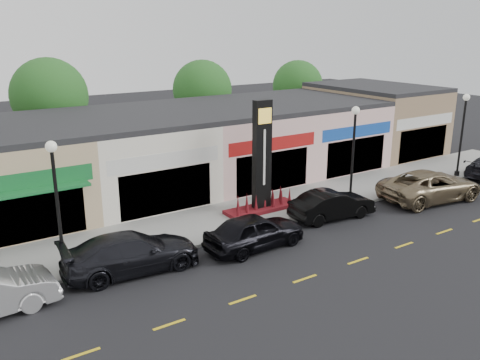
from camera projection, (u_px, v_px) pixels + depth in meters
The scene contains 19 objects.
ground at pixel (261, 252), 22.79m from camera, with size 120.00×120.00×0.00m, color black.
sidewalk at pixel (212, 221), 26.25m from camera, with size 52.00×4.30×0.15m, color gray.
curb at pixel (236, 236), 24.45m from camera, with size 52.00×0.20×0.15m, color gray.
shop_beige at pixel (5, 172), 26.81m from camera, with size 7.00×10.85×4.80m.
shop_cream at pixel (130, 154), 30.50m from camera, with size 7.00×10.01×4.80m.
shop_pink_w at pixel (229, 141), 34.19m from camera, with size 7.00×10.01×4.80m.
shop_pink_e at pixel (308, 130), 37.87m from camera, with size 7.00×10.01×4.80m.
shop_tan at pixel (374, 118), 41.49m from camera, with size 7.00×10.01×5.30m.
tree_rear_west at pixel (49, 96), 34.81m from camera, with size 5.20×5.20×7.83m.
tree_rear_mid at pixel (202, 90), 41.22m from camera, with size 4.80×4.80×7.29m.
tree_rear_east at pixel (298, 86), 46.56m from camera, with size 4.60×4.60×6.94m.
lamp_west_near at pixel (56, 195), 19.59m from camera, with size 0.44×0.44×5.47m.
lamp_east_near at pixel (353, 145), 28.01m from camera, with size 0.44×0.44×5.47m.
lamp_east_far at pixel (463, 127), 33.28m from camera, with size 0.44×0.44×5.47m.
pylon_sign at pixel (262, 173), 27.08m from camera, with size 4.20×1.30×6.00m.
car_dark_sedan at pixel (131, 253), 20.83m from camera, with size 5.67×2.30×1.64m, color black.
car_black_sedan at pixel (255, 231), 23.03m from camera, with size 4.82×1.94×1.64m, color black.
car_black_conv at pixel (332, 205), 26.68m from camera, with size 4.66×1.62×1.53m, color black.
car_gold_suv at pixel (431, 186), 29.53m from camera, with size 6.33×2.92×1.76m, color #837153.
Camera 1 is at (-12.29, -16.94, 9.64)m, focal length 38.00 mm.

